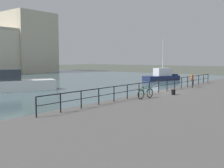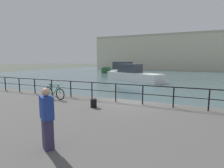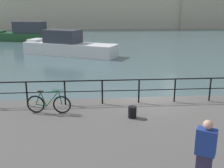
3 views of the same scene
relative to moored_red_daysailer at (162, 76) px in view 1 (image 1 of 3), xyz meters
name	(u,v)px [view 1 (image 1 of 3)]	position (x,y,z in m)	size (l,w,h in m)	color
ground_plane	(154,99)	(-19.71, -9.64, -0.80)	(240.00, 240.00, 0.00)	#4C5147
moored_red_daysailer	(162,76)	(0.00, 0.00, 0.00)	(6.88, 4.50, 7.13)	navy
moored_small_launch	(10,83)	(-24.66, 6.34, 0.14)	(9.73, 6.53, 2.52)	white
quay_railing	(159,84)	(-20.32, -10.39, 0.67)	(25.66, 0.07, 1.08)	black
parked_bicycle	(145,93)	(-24.08, -11.31, 0.32)	(1.76, 0.29, 0.98)	black
mooring_bollard	(173,92)	(-20.85, -12.04, 0.15)	(0.32, 0.32, 0.44)	black
life_ring_stand	(192,78)	(-14.64, -11.15, 0.91)	(0.75, 0.16, 1.40)	black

